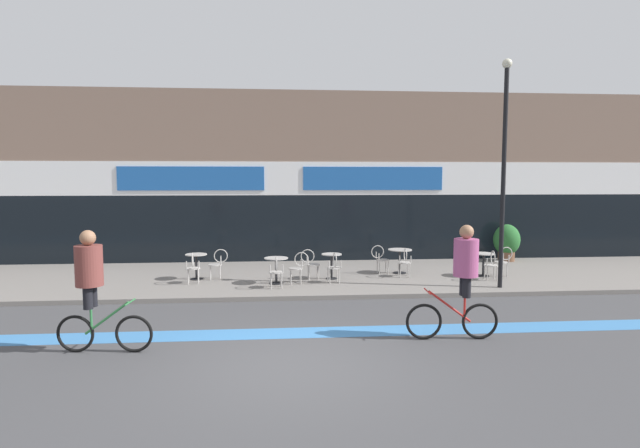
% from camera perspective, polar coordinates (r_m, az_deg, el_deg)
% --- Properties ---
extents(ground_plane, '(120.00, 120.00, 0.00)m').
position_cam_1_polar(ground_plane, '(8.60, -3.42, -16.00)').
color(ground_plane, '#424244').
extents(sidewalk_slab, '(40.00, 5.50, 0.12)m').
position_cam_1_polar(sidewalk_slab, '(15.57, -4.01, -6.11)').
color(sidewalk_slab, slate).
rests_on(sidewalk_slab, ground).
extents(storefront_facade, '(40.00, 4.06, 6.26)m').
position_cam_1_polar(storefront_facade, '(19.98, -4.22, 5.19)').
color(storefront_facade, '#7F6656').
rests_on(storefront_facade, ground).
extents(bike_lane_stripe, '(36.00, 0.70, 0.01)m').
position_cam_1_polar(bike_lane_stripe, '(10.31, -3.64, -12.33)').
color(bike_lane_stripe, '#3D7AB7').
rests_on(bike_lane_stripe, ground).
extents(bistro_table_0, '(0.63, 0.63, 0.76)m').
position_cam_1_polar(bistro_table_0, '(15.28, -13.96, -4.19)').
color(bistro_table_0, black).
rests_on(bistro_table_0, sidewalk_slab).
extents(bistro_table_1, '(0.68, 0.68, 0.75)m').
position_cam_1_polar(bistro_table_1, '(14.28, -5.03, -4.72)').
color(bistro_table_1, black).
rests_on(bistro_table_1, sidewalk_slab).
extents(bistro_table_2, '(0.60, 0.60, 0.76)m').
position_cam_1_polar(bistro_table_2, '(14.93, 1.33, -4.29)').
color(bistro_table_2, black).
rests_on(bistro_table_2, sidewalk_slab).
extents(bistro_table_3, '(0.75, 0.75, 0.77)m').
position_cam_1_polar(bistro_table_3, '(15.99, 9.12, -3.64)').
color(bistro_table_3, black).
rests_on(bistro_table_3, sidewalk_slab).
extents(bistro_table_4, '(0.66, 0.66, 0.72)m').
position_cam_1_polar(bistro_table_4, '(16.10, 18.18, -3.92)').
color(bistro_table_4, black).
rests_on(bistro_table_4, sidewalk_slab).
extents(cafe_chair_0_near, '(0.44, 0.59, 0.90)m').
position_cam_1_polar(cafe_chair_0_near, '(14.67, -14.32, -4.66)').
color(cafe_chair_0_near, '#B7B2AD').
rests_on(cafe_chair_0_near, sidewalk_slab).
extents(cafe_chair_0_side, '(0.59, 0.44, 0.90)m').
position_cam_1_polar(cafe_chair_0_side, '(15.20, -11.62, -4.27)').
color(cafe_chair_0_side, '#B7B2AD').
rests_on(cafe_chair_0_side, sidewalk_slab).
extents(cafe_chair_1_near, '(0.42, 0.59, 0.90)m').
position_cam_1_polar(cafe_chair_1_near, '(13.67, -5.02, -5.24)').
color(cafe_chair_1_near, '#B7B2AD').
rests_on(cafe_chair_1_near, sidewalk_slab).
extents(cafe_chair_1_side, '(0.58, 0.41, 0.90)m').
position_cam_1_polar(cafe_chair_1_side, '(14.30, -2.51, -4.76)').
color(cafe_chair_1_side, '#B7B2AD').
rests_on(cafe_chair_1_side, sidewalk_slab).
extents(cafe_chair_2_near, '(0.44, 0.59, 0.90)m').
position_cam_1_polar(cafe_chair_2_near, '(14.32, 1.63, -4.75)').
color(cafe_chair_2_near, '#B7B2AD').
rests_on(cafe_chair_2_near, sidewalk_slab).
extents(cafe_chair_2_side, '(0.58, 0.41, 0.90)m').
position_cam_1_polar(cafe_chair_2_side, '(14.87, -1.07, -4.37)').
color(cafe_chair_2_side, '#B7B2AD').
rests_on(cafe_chair_2_side, sidewalk_slab).
extents(cafe_chair_3_near, '(0.42, 0.59, 0.90)m').
position_cam_1_polar(cafe_chair_3_near, '(15.40, 9.65, -4.11)').
color(cafe_chair_3_near, '#B7B2AD').
rests_on(cafe_chair_3_near, sidewalk_slab).
extents(cafe_chair_3_side, '(0.58, 0.42, 0.90)m').
position_cam_1_polar(cafe_chair_3_side, '(15.86, 6.92, -3.81)').
color(cafe_chair_3_side, '#B7B2AD').
rests_on(cafe_chair_3_side, sidewalk_slab).
extents(cafe_chair_4_near, '(0.45, 0.60, 0.90)m').
position_cam_1_polar(cafe_chair_4_near, '(15.53, 19.04, -4.25)').
color(cafe_chair_4_near, '#B7B2AD').
rests_on(cafe_chair_4_near, sidewalk_slab).
extents(cafe_chair_4_side, '(0.59, 0.42, 0.90)m').
position_cam_1_polar(cafe_chair_4_side, '(16.35, 20.20, -3.82)').
color(cafe_chair_4_side, '#B7B2AD').
rests_on(cafe_chair_4_side, sidewalk_slab).
extents(planter_pot, '(0.94, 0.94, 1.34)m').
position_cam_1_polar(planter_pot, '(19.38, 20.55, -1.89)').
color(planter_pot, brown).
rests_on(planter_pot, sidewalk_slab).
extents(lamp_post, '(0.26, 0.26, 6.16)m').
position_cam_1_polar(lamp_post, '(14.43, 20.29, 6.89)').
color(lamp_post, black).
rests_on(lamp_post, sidewalk_slab).
extents(cyclist_0, '(1.80, 0.53, 2.23)m').
position_cam_1_polar(cyclist_0, '(9.99, 15.99, -5.36)').
color(cyclist_0, black).
rests_on(cyclist_0, ground).
extents(cyclist_1, '(1.73, 0.55, 2.21)m').
position_cam_1_polar(cyclist_1, '(9.77, -24.59, -5.87)').
color(cyclist_1, black).
rests_on(cyclist_1, ground).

